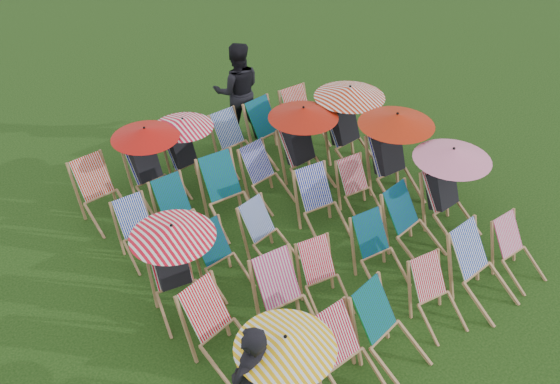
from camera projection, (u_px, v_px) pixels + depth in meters
ground at (300, 246)px, 9.36m from camera, size 100.00×100.00×0.00m
deckchair_0 at (286, 383)px, 6.58m from camera, size 1.08×1.14×1.28m
deckchair_1 at (351, 359)px, 7.08m from camera, size 0.66×0.90×0.95m
deckchair_2 at (391, 332)px, 7.38m from camera, size 0.80×1.00×0.98m
deckchair_3 at (438, 297)px, 7.94m from camera, size 0.65×0.84×0.83m
deckchair_4 at (484, 270)px, 8.22m from camera, size 0.73×0.97×1.00m
deckchair_5 at (519, 251)px, 8.65m from camera, size 0.56×0.77×0.83m
deckchair_6 at (222, 330)px, 7.41m from camera, size 0.81×1.00×0.97m
deckchair_7 at (288, 302)px, 7.75m from camera, size 0.74×0.97×0.99m
deckchair_8 at (325, 279)px, 8.20m from camera, size 0.67×0.85×0.83m
deckchair_9 at (380, 252)px, 8.59m from camera, size 0.67×0.87×0.89m
deckchair_10 at (414, 225)px, 8.99m from camera, size 0.77×0.97×0.97m
deckchair_11 at (451, 189)px, 9.31m from camera, size 1.15×1.21×1.36m
deckchair_12 at (175, 268)px, 7.97m from camera, size 1.10×1.17×1.31m
deckchair_13 at (222, 259)px, 8.52m from camera, size 0.62×0.81×0.84m
deckchair_14 at (269, 234)px, 8.94m from camera, size 0.69×0.86×0.84m
deckchair_15 at (323, 205)px, 9.40m from camera, size 0.73×0.94×0.95m
deckchair_16 at (361, 190)px, 9.82m from camera, size 0.62×0.81×0.83m
deckchair_17 at (395, 155)px, 10.01m from camera, size 1.21×1.27×1.44m
deckchair_18 at (141, 232)px, 8.97m from camera, size 0.58×0.79×0.84m
deckchair_19 at (180, 213)px, 9.29m from camera, size 0.60×0.83×0.89m
deckchair_20 at (229, 195)px, 9.54m from camera, size 0.74×0.98×1.02m
deckchair_21 at (267, 176)px, 10.06m from camera, size 0.68×0.88×0.89m
deckchair_22 at (305, 145)px, 10.31m from camera, size 1.15×1.22×1.37m
deckchair_23 at (350, 125)px, 10.76m from camera, size 1.21×1.28×1.44m
deckchair_24 at (102, 194)px, 9.63m from camera, size 0.69×0.92×0.95m
deckchair_25 at (150, 164)px, 9.94m from camera, size 1.08×1.13×1.28m
deckchair_26 at (187, 151)px, 10.33m from camera, size 1.00×1.06×1.19m
deckchair_27 at (236, 142)px, 10.88m from camera, size 0.64×0.87×0.92m
deckchair_28 at (272, 132)px, 11.11m from camera, size 0.75×0.97×0.98m
deckchair_29 at (305, 119)px, 11.51m from camera, size 0.67×0.91×0.96m
person_left at (252, 381)px, 6.48m from camera, size 0.65×0.53×1.55m
person_rear at (237, 91)px, 11.44m from camera, size 1.12×1.03×1.85m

